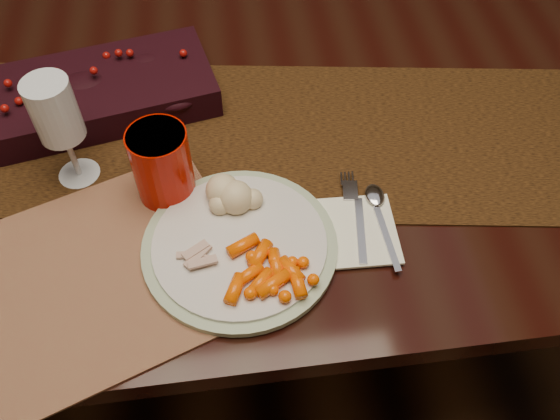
{
  "coord_description": "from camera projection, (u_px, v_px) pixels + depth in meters",
  "views": [
    {
      "loc": [
        -0.04,
        -0.8,
        1.48
      ],
      "look_at": [
        0.03,
        -0.28,
        0.8
      ],
      "focal_mm": 38.0,
      "sensor_mm": 36.0,
      "label": 1
    }
  ],
  "objects": [
    {
      "name": "table_runner",
      "position": [
        219.0,
        135.0,
        1.03
      ],
      "size": [
        1.86,
        0.64,
        0.0
      ],
      "primitive_type": "cube",
      "rotation": [
        0.0,
        0.0,
        -0.15
      ],
      "color": "#34210E",
      "rests_on": "dining_table"
    },
    {
      "name": "fork",
      "position": [
        358.0,
        220.0,
        0.9
      ],
      "size": [
        0.05,
        0.16,
        0.0
      ],
      "primitive_type": null,
      "rotation": [
        0.0,
        0.0,
        -0.15
      ],
      "color": "#B4B3C5",
      "rests_on": "napkin"
    },
    {
      "name": "dinner_plate",
      "position": [
        240.0,
        245.0,
        0.87
      ],
      "size": [
        0.37,
        0.37,
        0.02
      ],
      "primitive_type": "cylinder",
      "rotation": [
        0.0,
        0.0,
        0.36
      ],
      "color": "silver",
      "rests_on": "placemat_main"
    },
    {
      "name": "red_cup",
      "position": [
        162.0,
        164.0,
        0.9
      ],
      "size": [
        0.12,
        0.12,
        0.12
      ],
      "primitive_type": "cylinder",
      "rotation": [
        0.0,
        0.0,
        0.35
      ],
      "color": "#AF0D00",
      "rests_on": "placemat_main"
    },
    {
      "name": "turkey_shreds",
      "position": [
        192.0,
        258.0,
        0.84
      ],
      "size": [
        0.07,
        0.06,
        0.02
      ],
      "primitive_type": null,
      "rotation": [
        0.0,
        0.0,
        -0.04
      ],
      "color": "#DAA18E",
      "rests_on": "dinner_plate"
    },
    {
      "name": "dining_table",
      "position": [
        252.0,
        230.0,
        1.37
      ],
      "size": [
        1.8,
        1.0,
        0.75
      ],
      "primitive_type": "cube",
      "color": "black",
      "rests_on": "floor"
    },
    {
      "name": "placemat_main",
      "position": [
        83.0,
        282.0,
        0.85
      ],
      "size": [
        0.55,
        0.47,
        0.0
      ],
      "primitive_type": "cube",
      "rotation": [
        0.0,
        0.0,
        0.36
      ],
      "color": "brown",
      "rests_on": "dining_table"
    },
    {
      "name": "baby_carrots",
      "position": [
        263.0,
        262.0,
        0.83
      ],
      "size": [
        0.12,
        0.1,
        0.02
      ],
      "primitive_type": null,
      "rotation": [
        0.0,
        0.0,
        -0.01
      ],
      "color": "#FF5900",
      "rests_on": "dinner_plate"
    },
    {
      "name": "wine_glass",
      "position": [
        63.0,
        133.0,
        0.9
      ],
      "size": [
        0.09,
        0.09,
        0.19
      ],
      "primitive_type": null,
      "rotation": [
        0.0,
        0.0,
        -0.27
      ],
      "color": "silver",
      "rests_on": "dining_table"
    },
    {
      "name": "napkin",
      "position": [
        359.0,
        231.0,
        0.9
      ],
      "size": [
        0.12,
        0.13,
        0.0
      ],
      "primitive_type": "cube",
      "rotation": [
        0.0,
        0.0,
        -0.04
      ],
      "color": "white",
      "rests_on": "placemat_main"
    },
    {
      "name": "spoon",
      "position": [
        383.0,
        224.0,
        0.9
      ],
      "size": [
        0.04,
        0.15,
        0.0
      ],
      "primitive_type": null,
      "rotation": [
        0.0,
        0.0,
        0.04
      ],
      "color": "white",
      "rests_on": "napkin"
    },
    {
      "name": "mashed_potatoes",
      "position": [
        236.0,
        197.0,
        0.89
      ],
      "size": [
        0.1,
        0.09,
        0.05
      ],
      "primitive_type": null,
      "rotation": [
        0.0,
        0.0,
        -0.17
      ],
      "color": "tan",
      "rests_on": "dinner_plate"
    },
    {
      "name": "centerpiece",
      "position": [
        102.0,
        88.0,
        1.04
      ],
      "size": [
        0.41,
        0.27,
        0.08
      ],
      "primitive_type": null,
      "rotation": [
        0.0,
        0.0,
        0.2
      ],
      "color": "black",
      "rests_on": "table_runner"
    },
    {
      "name": "floor",
      "position": [
        257.0,
        308.0,
        1.66
      ],
      "size": [
        5.0,
        5.0,
        0.0
      ],
      "primitive_type": "plane",
      "color": "black",
      "rests_on": "ground"
    }
  ]
}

